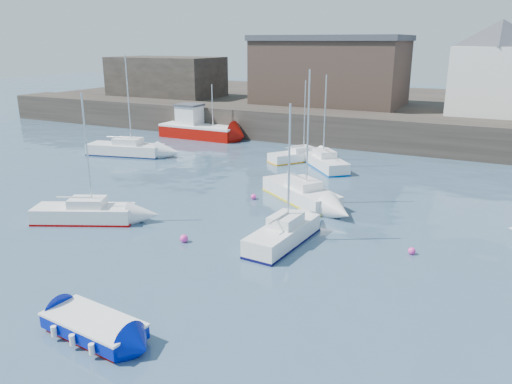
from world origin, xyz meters
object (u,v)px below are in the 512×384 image
at_px(blue_dinghy, 94,327).
at_px(sailboat_e, 126,149).
at_px(sailboat_a, 84,213).
at_px(buoy_mid, 411,254).
at_px(sailboat_b, 301,192).
at_px(sailboat_c, 283,234).
at_px(buoy_far, 254,199).
at_px(buoy_near, 184,242).
at_px(sailboat_h, 299,156).
at_px(fishing_boat, 198,127).
at_px(sailboat_f, 326,162).

height_order(blue_dinghy, sailboat_e, sailboat_e).
bearing_deg(sailboat_a, buoy_mid, 11.72).
height_order(sailboat_a, sailboat_b, sailboat_b).
height_order(sailboat_c, buoy_far, sailboat_c).
height_order(blue_dinghy, sailboat_a, sailboat_a).
xyz_separation_m(blue_dinghy, sailboat_b, (0.73, 17.52, 0.14)).
bearing_deg(buoy_near, sailboat_b, 72.97).
xyz_separation_m(sailboat_h, buoy_far, (1.40, -11.37, -0.44)).
distance_m(blue_dinghy, sailboat_e, 29.21).
relative_size(fishing_boat, sailboat_e, 0.97).
relative_size(sailboat_c, sailboat_h, 1.04).
bearing_deg(sailboat_f, blue_dinghy, -88.67).
xyz_separation_m(fishing_boat, sailboat_f, (16.40, -6.71, -0.56)).
bearing_deg(sailboat_f, sailboat_e, -169.01).
bearing_deg(sailboat_e, sailboat_c, -30.93).
relative_size(sailboat_a, sailboat_f, 0.99).
distance_m(sailboat_a, buoy_mid, 17.75).
bearing_deg(buoy_near, buoy_far, 90.39).
bearing_deg(buoy_mid, sailboat_c, -165.54).
height_order(sailboat_e, buoy_far, sailboat_e).
bearing_deg(sailboat_c, buoy_mid, 14.46).
bearing_deg(sailboat_h, blue_dinghy, -82.81).
distance_m(sailboat_e, buoy_far, 17.30).
bearing_deg(sailboat_e, sailboat_a, -57.07).
relative_size(sailboat_a, sailboat_c, 1.03).
bearing_deg(sailboat_c, sailboat_h, 109.30).
bearing_deg(sailboat_b, blue_dinghy, -92.38).
distance_m(sailboat_f, buoy_mid, 16.97).
distance_m(sailboat_f, buoy_far, 10.00).
relative_size(sailboat_b, sailboat_c, 1.18).
xyz_separation_m(fishing_boat, buoy_mid, (25.60, -20.95, -1.08)).
relative_size(sailboat_c, buoy_near, 16.53).
height_order(blue_dinghy, sailboat_f, sailboat_f).
height_order(sailboat_f, buoy_near, sailboat_f).
bearing_deg(sailboat_h, sailboat_a, -105.25).
xyz_separation_m(sailboat_b, sailboat_e, (-18.87, 5.38, 0.03)).
xyz_separation_m(blue_dinghy, sailboat_f, (-0.61, 26.30, 0.11)).
height_order(sailboat_b, buoy_mid, sailboat_b).
height_order(sailboat_f, sailboat_h, sailboat_f).
height_order(sailboat_e, sailboat_f, sailboat_e).
xyz_separation_m(sailboat_c, buoy_mid, (6.04, 1.56, -0.53)).
relative_size(fishing_boat, sailboat_c, 1.21).
distance_m(sailboat_a, sailboat_e, 17.21).
xyz_separation_m(sailboat_c, buoy_far, (-4.65, 5.93, -0.53)).
bearing_deg(fishing_boat, sailboat_a, -71.48).
bearing_deg(sailboat_b, buoy_far, -158.96).
height_order(fishing_boat, sailboat_f, sailboat_f).
distance_m(sailboat_c, buoy_near, 5.06).
height_order(sailboat_a, sailboat_h, sailboat_a).
height_order(sailboat_a, sailboat_e, sailboat_e).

